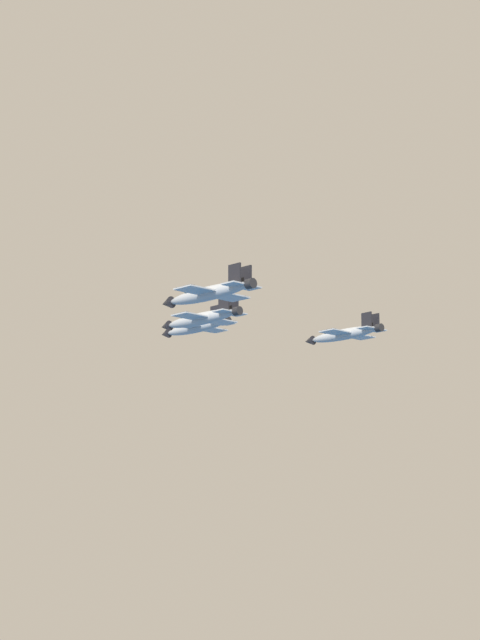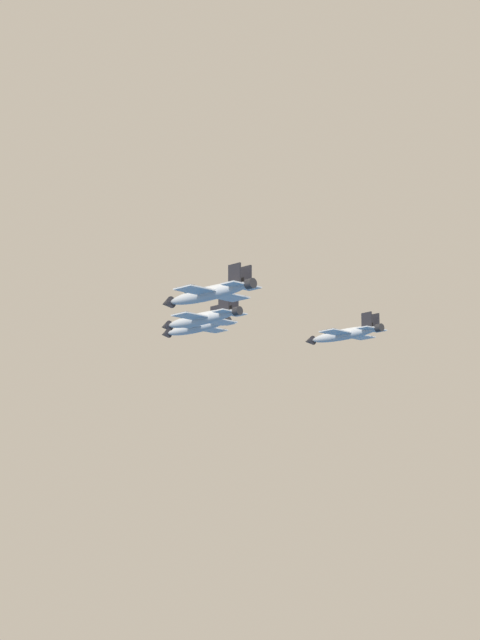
{
  "view_description": "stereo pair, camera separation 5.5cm",
  "coord_description": "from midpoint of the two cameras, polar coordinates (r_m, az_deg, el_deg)",
  "views": [
    {
      "loc": [
        52.3,
        237.78,
        96.65
      ],
      "look_at": [
        -0.86,
        47.19,
        137.35
      ],
      "focal_mm": 75.0,
      "sensor_mm": 36.0,
      "label": 1
    },
    {
      "loc": [
        52.24,
        237.79,
        96.65
      ],
      "look_at": [
        -0.86,
        47.19,
        137.35
      ],
      "focal_mm": 75.0,
      "sensor_mm": 36.0,
      "label": 2
    }
  ],
  "objects": [
    {
      "name": "jet_left_wingman",
      "position": [
        196.52,
        -1.67,
        0.07
      ],
      "size": [
        10.64,
        15.76,
        3.61
      ],
      "rotation": [
        0.0,
        0.0,
        5.21
      ],
      "color": "#9EA3A8"
    },
    {
      "name": "jet_right_wingman",
      "position": [
        219.15,
        4.46,
        -0.6
      ],
      "size": [
        10.6,
        15.74,
        3.58
      ],
      "rotation": [
        0.0,
        0.0,
        5.19
      ],
      "color": "#9EA3A8"
    },
    {
      "name": "jet_lead",
      "position": [
        221.22,
        -1.9,
        -0.3
      ],
      "size": [
        10.53,
        15.64,
        3.56
      ],
      "rotation": [
        0.0,
        0.0,
        5.19
      ],
      "color": "#9EA3A8"
    },
    {
      "name": "jet_left_outer",
      "position": [
        172.24,
        -1.37,
        1.16
      ],
      "size": [
        10.82,
        16.03,
        3.67
      ],
      "rotation": [
        0.0,
        0.0,
        5.21
      ],
      "color": "#9EA3A8"
    }
  ]
}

